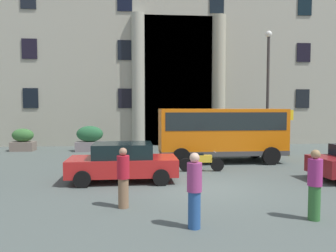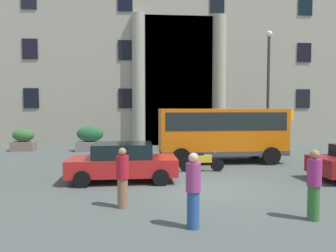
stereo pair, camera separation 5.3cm
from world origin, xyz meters
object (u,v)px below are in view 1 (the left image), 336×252
bus_stop_sign (289,128)px  pedestrian_man_red_shirt (315,184)px  pedestrian_man_crossing (194,190)px  lamppost_plaza_centre (268,82)px  hedge_planter_far_east (90,139)px  hedge_planter_west (23,140)px  parked_sedan_second (123,162)px  scooter_by_planter (201,161)px  pedestrian_child_trailing (123,178)px  orange_minibus (221,130)px  hedge_planter_entrance_left (182,139)px

bus_stop_sign → pedestrian_man_red_shirt: (-4.23, -10.53, -0.75)m
pedestrian_man_crossing → lamppost_plaza_centre: 14.58m
pedestrian_man_crossing → hedge_planter_far_east: bearing=-98.8°
hedge_planter_far_east → hedge_planter_west: size_ratio=1.21×
pedestrian_man_red_shirt → hedge_planter_far_east: bearing=-12.6°
hedge_planter_far_east → parked_sedan_second: hedge_planter_far_east is taller
scooter_by_planter → pedestrian_child_trailing: 5.95m
bus_stop_sign → pedestrian_man_red_shirt: size_ratio=1.49×
hedge_planter_far_east → hedge_planter_west: hedge_planter_far_east is taller
orange_minibus → pedestrian_child_trailing: bearing=-122.8°
pedestrian_man_red_shirt → pedestrian_child_trailing: bearing=31.6°
hedge_planter_entrance_left → scooter_by_planter: bearing=-91.2°
pedestrian_man_crossing → pedestrian_man_red_shirt: bearing=158.6°
pedestrian_man_red_shirt → lamppost_plaza_centre: (3.53, 12.14, 3.51)m
lamppost_plaza_centre → parked_sedan_second: bearing=-139.9°
lamppost_plaza_centre → orange_minibus: bearing=-139.5°
orange_minibus → pedestrian_child_trailing: orange_minibus is taller
orange_minibus → bus_stop_sign: orange_minibus is taller
parked_sedan_second → scooter_by_planter: 3.75m
pedestrian_child_trailing → scooter_by_planter: bearing=137.8°
orange_minibus → pedestrian_man_red_shirt: orange_minibus is taller
parked_sedan_second → lamppost_plaza_centre: bearing=38.7°
hedge_planter_far_east → lamppost_plaza_centre: lamppost_plaza_centre is taller
hedge_planter_entrance_left → parked_sedan_second: 10.01m
orange_minibus → parked_sedan_second: 6.48m
hedge_planter_west → pedestrian_man_crossing: pedestrian_man_crossing is taller
hedge_planter_entrance_left → parked_sedan_second: parked_sedan_second is taller
orange_minibus → hedge_planter_entrance_left: size_ratio=3.54×
bus_stop_sign → pedestrian_child_trailing: 12.96m
hedge_planter_entrance_left → pedestrian_man_red_shirt: size_ratio=1.01×
scooter_by_planter → bus_stop_sign: bearing=37.2°
scooter_by_planter → pedestrian_man_crossing: size_ratio=1.11×
hedge_planter_west → bus_stop_sign: bearing=-12.4°
hedge_planter_entrance_left → pedestrian_man_red_shirt: pedestrian_man_red_shirt is taller
hedge_planter_entrance_left → hedge_planter_west: hedge_planter_entrance_left is taller
hedge_planter_entrance_left → hedge_planter_west: 10.57m
scooter_by_planter → pedestrian_man_red_shirt: size_ratio=1.11×
orange_minibus → pedestrian_man_crossing: bearing=-108.3°
pedestrian_man_crossing → lamppost_plaza_centre: bearing=-145.4°
hedge_planter_entrance_left → lamppost_plaza_centre: size_ratio=0.24×
orange_minibus → pedestrian_man_red_shirt: (0.23, -8.94, -0.74)m
hedge_planter_far_east → parked_sedan_second: bearing=-73.3°
bus_stop_sign → hedge_planter_west: (-16.43, 3.61, -0.97)m
hedge_planter_far_east → lamppost_plaza_centre: bearing=-7.3°
hedge_planter_entrance_left → parked_sedan_second: bearing=-110.7°
bus_stop_sign → parked_sedan_second: size_ratio=0.64×
hedge_planter_entrance_left → hedge_planter_far_east: hedge_planter_far_east is taller
orange_minibus → bus_stop_sign: size_ratio=2.39×
orange_minibus → pedestrian_child_trailing: (-4.72, -7.52, -0.78)m
orange_minibus → bus_stop_sign: 4.74m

